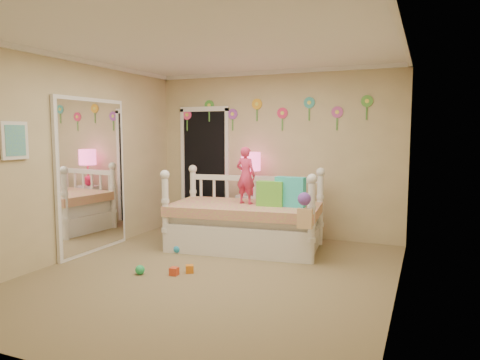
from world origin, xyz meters
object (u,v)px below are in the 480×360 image
at_px(daybed, 245,208).
at_px(nightstand, 251,216).
at_px(table_lamp, 251,167).
at_px(child, 246,175).

relative_size(daybed, nightstand, 3.21).
bearing_deg(table_lamp, nightstand, 0.00).
height_order(daybed, nightstand, daybed).
xyz_separation_m(daybed, child, (0.00, 0.02, 0.47)).
bearing_deg(table_lamp, child, -74.00).
bearing_deg(daybed, table_lamp, 98.96).
height_order(child, nightstand, child).
distance_m(daybed, table_lamp, 0.92).
distance_m(child, nightstand, 1.02).
relative_size(daybed, table_lamp, 3.13).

